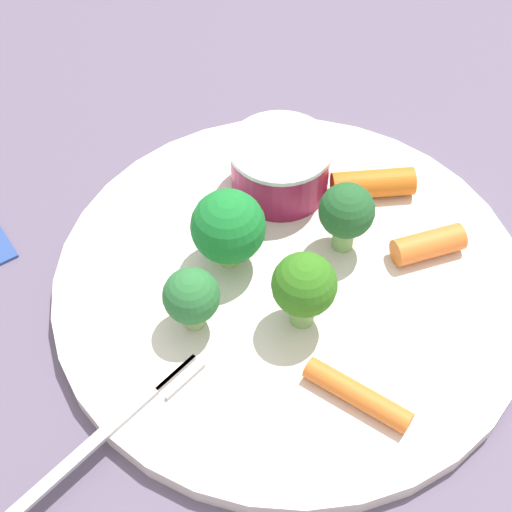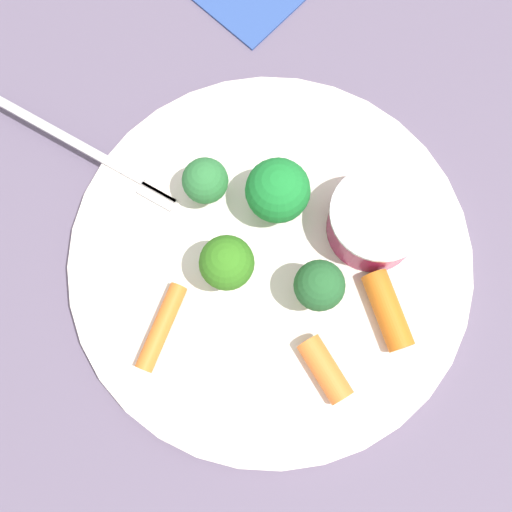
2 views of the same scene
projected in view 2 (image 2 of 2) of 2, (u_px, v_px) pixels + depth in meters
The scene contains 11 objects.
ground_plane at pixel (270, 262), 0.45m from camera, with size 2.40×2.40×0.00m, color #60536B.
plate at pixel (270, 260), 0.45m from camera, with size 0.28×0.28×0.01m, color silver.
sauce_cup at pixel (375, 221), 0.43m from camera, with size 0.07×0.07×0.04m.
broccoli_floret_0 at pixel (278, 191), 0.42m from camera, with size 0.04×0.04×0.05m.
broccoli_floret_1 at pixel (319, 286), 0.41m from camera, with size 0.03×0.03×0.05m.
broccoli_floret_2 at pixel (227, 263), 0.41m from camera, with size 0.04×0.04×0.05m.
broccoli_floret_3 at pixel (205, 181), 0.43m from camera, with size 0.03×0.03×0.04m.
carrot_stick_0 at pixel (161, 327), 0.42m from camera, with size 0.01×0.01×0.06m, color orange.
carrot_stick_1 at pixel (388, 311), 0.42m from camera, with size 0.02×0.02×0.05m, color orange.
carrot_stick_2 at pixel (325, 369), 0.41m from camera, with size 0.02×0.02×0.04m, color orange.
fork at pixel (82, 153), 0.46m from camera, with size 0.16×0.01×0.00m.
Camera 2 is at (0.05, -0.10, 0.44)m, focal length 44.92 mm.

